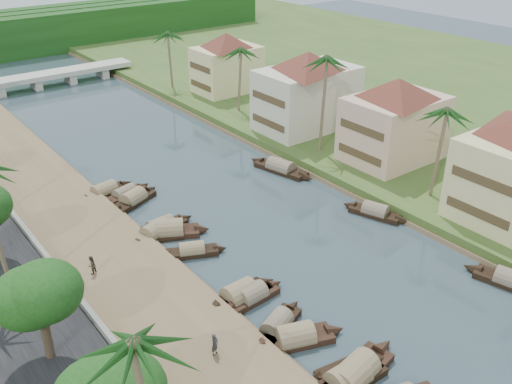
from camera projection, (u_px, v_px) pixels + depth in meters
ground at (359, 282)px, 47.87m from camera, size 220.00×220.00×0.00m
left_bank at (83, 239)px, 53.18m from camera, size 10.00×180.00×0.80m
right_bank at (348, 149)px, 72.01m from camera, size 16.00×180.00×1.20m
retaining_wall at (36, 246)px, 50.47m from camera, size 0.40×180.00×1.10m
far_right_fill at (509, 95)px, 92.03m from camera, size 60.00×220.00×1.15m
treeline at (2, 35)px, 116.74m from camera, size 120.00×14.00×8.00m
bridge at (52, 76)px, 97.98m from camera, size 28.00×4.00×2.40m
building_mid at (395, 119)px, 65.78m from camera, size 14.11×14.11×9.70m
building_far at (307, 90)px, 75.02m from camera, size 15.59×15.59×10.20m
building_distant at (227, 62)px, 89.93m from camera, size 12.62×12.62×9.20m
sampan_1 at (348, 380)px, 37.56m from camera, size 7.98×2.15×2.35m
sampan_2 at (354, 376)px, 37.90m from camera, size 9.75×3.64×2.48m
sampan_3 at (277, 326)px, 42.33m from camera, size 7.20×4.16×1.97m
sampan_4 at (295, 338)px, 41.13m from camera, size 8.06×4.35×2.26m
sampan_5 at (240, 296)px, 45.55m from camera, size 7.56×2.34×2.37m
sampan_6 at (252, 296)px, 45.51m from camera, size 6.69×2.01×2.01m
sampan_7 at (192, 251)px, 51.38m from camera, size 6.52×4.02×1.81m
sampan_8 at (169, 231)px, 54.47m from camera, size 7.81×5.52×2.42m
sampan_9 at (161, 227)px, 55.17m from camera, size 7.50×1.88×1.92m
sampan_10 at (156, 232)px, 54.28m from camera, size 7.84×4.09×2.15m
sampan_11 at (134, 200)px, 60.19m from camera, size 7.55×4.33×2.16m
sampan_12 at (125, 194)px, 61.36m from camera, size 7.20×3.14×1.76m
sampan_13 at (105, 192)px, 61.83m from camera, size 7.60×2.77×2.06m
sampan_15 at (375, 212)px, 57.80m from camera, size 3.85×7.47×2.01m
sampan_16 at (281, 168)px, 67.25m from camera, size 3.81×9.50×2.27m
canoe_1 at (338, 367)px, 39.04m from camera, size 5.03×1.56×0.80m
canoe_2 at (164, 240)px, 53.70m from camera, size 4.80×2.65×0.72m
palm_1 at (444, 113)px, 55.46m from camera, size 3.20×3.20×10.72m
palm_2 at (325, 61)px, 65.16m from camera, size 3.20×3.20×12.92m
palm_3 at (238, 51)px, 79.81m from camera, size 3.20×3.20×10.36m
palm_4 at (148, 341)px, 24.22m from camera, size 3.20×3.20×12.32m
palm_7 at (169, 34)px, 90.14m from camera, size 3.20×3.20×10.30m
tree_2 at (38, 295)px, 35.89m from camera, size 4.77×4.77×7.09m
tree_6 at (328, 82)px, 78.61m from camera, size 4.13×4.13×6.89m
person_near at (215, 344)px, 38.82m from camera, size 0.72×0.61×1.68m
person_far at (91, 265)px, 47.29m from camera, size 1.02×0.96×1.66m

